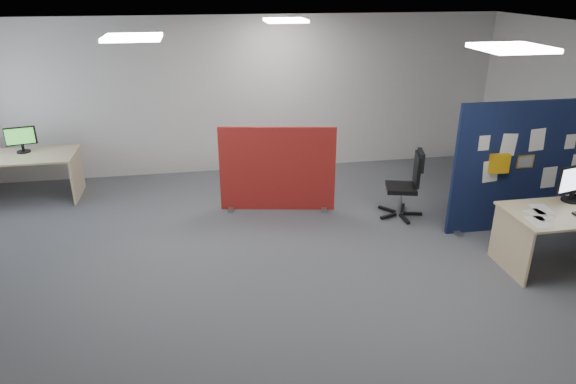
{
  "coord_description": "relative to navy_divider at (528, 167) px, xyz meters",
  "views": [
    {
      "loc": [
        -0.85,
        -5.39,
        3.27
      ],
      "look_at": [
        0.09,
        -0.08,
        1.0
      ],
      "focal_mm": 32.0,
      "sensor_mm": 36.0,
      "label": 1
    }
  ],
  "objects": [
    {
      "name": "floor",
      "position": [
        -3.47,
        -0.44,
        -0.9
      ],
      "size": [
        9.0,
        9.0,
        0.0
      ],
      "primitive_type": "plane",
      "color": "#4F5257",
      "rests_on": "ground"
    },
    {
      "name": "ceiling",
      "position": [
        -3.47,
        -0.44,
        1.8
      ],
      "size": [
        9.0,
        7.0,
        0.02
      ],
      "primitive_type": "cube",
      "color": "white",
      "rests_on": "wall_back"
    },
    {
      "name": "wall_back",
      "position": [
        -3.47,
        3.06,
        0.45
      ],
      "size": [
        9.0,
        0.02,
        2.7
      ],
      "primitive_type": "cube",
      "color": "silver",
      "rests_on": "floor"
    },
    {
      "name": "ceiling_lights",
      "position": [
        -3.13,
        0.22,
        1.77
      ],
      "size": [
        4.1,
        4.1,
        0.04
      ],
      "color": "white",
      "rests_on": "ceiling"
    },
    {
      "name": "navy_divider",
      "position": [
        0.0,
        0.0,
        0.0
      ],
      "size": [
        2.2,
        0.3,
        1.81
      ],
      "color": "#10183A",
      "rests_on": "floor"
    },
    {
      "name": "monitor_main",
      "position": [
        0.1,
        -0.76,
        0.08
      ],
      "size": [
        0.53,
        0.22,
        0.46
      ],
      "rotation": [
        0.0,
        0.0,
        0.23
      ],
      "color": "black",
      "rests_on": "main_desk"
    },
    {
      "name": "red_divider",
      "position": [
        -3.24,
        1.2,
        -0.27
      ],
      "size": [
        1.69,
        0.36,
        1.29
      ],
      "rotation": [
        0.0,
        0.0,
        -0.18
      ],
      "color": "maroon",
      "rests_on": "floor"
    },
    {
      "name": "second_desk",
      "position": [
        -7.15,
        2.31,
        -0.34
      ],
      "size": [
        1.73,
        0.87,
        0.73
      ],
      "color": "#CFAF84",
      "rests_on": "floor"
    },
    {
      "name": "monitor_second",
      "position": [
        -7.07,
        2.42,
        0.05
      ],
      "size": [
        0.44,
        0.2,
        0.41
      ],
      "rotation": [
        0.0,
        0.0,
        0.22
      ],
      "color": "black",
      "rests_on": "second_desk"
    },
    {
      "name": "office_chair",
      "position": [
        -1.41,
        0.63,
        -0.34
      ],
      "size": [
        0.66,
        0.64,
        0.99
      ],
      "rotation": [
        0.0,
        0.0,
        -0.26
      ],
      "color": "black",
      "rests_on": "floor"
    },
    {
      "name": "desk_papers",
      "position": [
        -0.07,
        -0.98,
        -0.17
      ],
      "size": [
        1.52,
        0.85,
        0.0
      ],
      "color": "white",
      "rests_on": "main_desk"
    }
  ]
}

